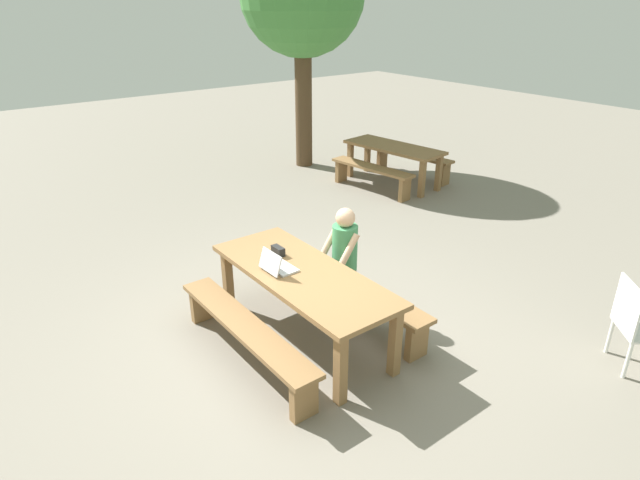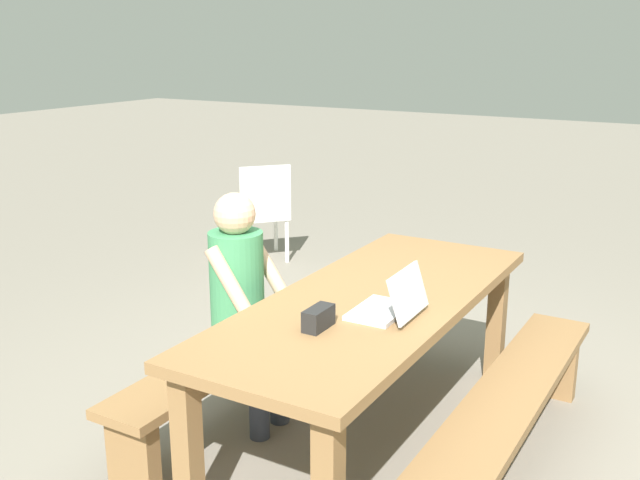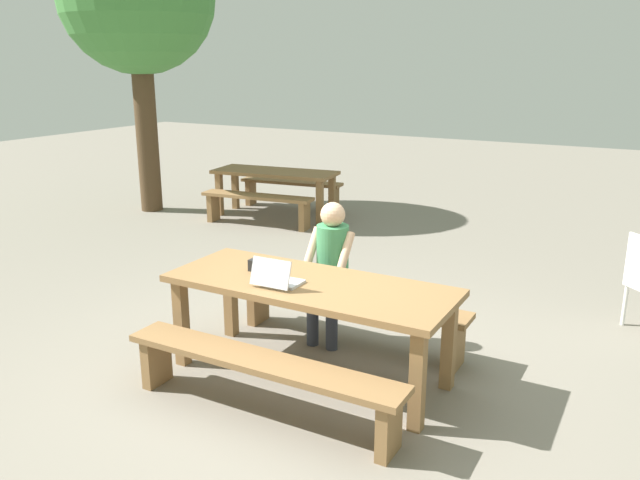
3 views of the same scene
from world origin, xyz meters
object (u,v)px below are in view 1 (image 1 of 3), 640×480
Objects in this scene: person_seated at (342,255)px; picnic_table_mid at (394,152)px; laptop at (277,265)px; small_pouch at (278,251)px; plastic_chair at (637,324)px; picnic_table_front at (303,281)px.

picnic_table_mid is (-2.84, 3.56, -0.10)m from person_seated.
laptop is at bearing -64.14° from picnic_table_mid.
small_pouch reaches higher than picnic_table_mid.
plastic_chair is (2.38, 2.32, -0.35)m from laptop.
person_seated reaches higher than picnic_table_mid.
plastic_chair reaches higher than picnic_table_front.
laptop is 0.37× the size of plastic_chair.
picnic_table_front is 2.47× the size of plastic_chair.
plastic_chair is at bearing -136.88° from laptop.
plastic_chair is at bearing -28.44° from picnic_table_mid.
laptop is at bearing -134.99° from picnic_table_front.
small_pouch is at bearing -35.61° from laptop.
small_pouch is at bearing 80.01° from plastic_chair.
laptop is at bearing -34.49° from small_pouch.
small_pouch is 0.18× the size of plastic_chair.
laptop is (-0.17, -0.17, 0.15)m from picnic_table_front.
small_pouch is (-0.46, 0.02, 0.15)m from picnic_table_front.
person_seated is (-0.16, 0.62, 0.04)m from picnic_table_front.
small_pouch is 3.43m from plastic_chair.
small_pouch is 0.13× the size of person_seated.
picnic_table_front is at bearing -75.47° from person_seated.
picnic_table_front is 1.78× the size of person_seated.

